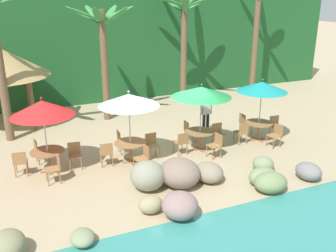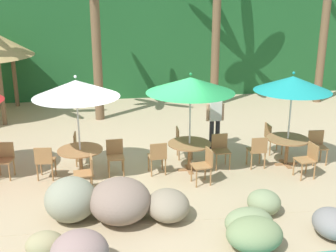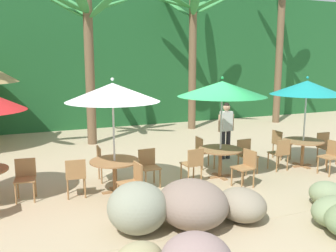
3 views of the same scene
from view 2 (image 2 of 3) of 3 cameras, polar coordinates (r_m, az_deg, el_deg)
The scene contains 26 objects.
ground_plane at distance 11.06m, azimuth -2.80°, elevation -6.05°, with size 120.00×120.00×0.00m, color tan.
terrace_deck at distance 11.06m, azimuth -2.80°, elevation -6.03°, with size 18.00×5.20×0.01m.
foliage_backdrop at distance 19.15m, azimuth -6.00°, elevation 13.27°, with size 28.00×2.40×6.00m.
rock_seawall at distance 8.18m, azimuth -8.86°, elevation -12.56°, with size 12.87×3.02×0.88m.
chair_red_seaward at distance 11.29m, azimuth -20.94°, elevation -3.93°, with size 0.47×0.48×0.87m.
umbrella_white at distance 10.22m, azimuth -12.15°, elevation 4.88°, with size 2.04×2.04×2.57m.
dining_table_white at distance 10.70m, azimuth -11.58°, elevation -3.70°, with size 1.10×1.10×0.74m.
chair_white_seaward at distance 10.84m, azimuth -7.05°, elevation -3.74°, with size 0.44×0.44×0.87m.
chair_white_inland at distance 11.53m, azimuth -11.69°, elevation -2.65°, with size 0.44×0.44×0.87m.
chair_white_left at distance 10.82m, azimuth -16.08°, elevation -4.37°, with size 0.47×0.47×0.87m.
chair_white_right at distance 9.95m, azimuth -10.73°, elevation -5.94°, with size 0.47×0.46×0.87m.
umbrella_green at distance 10.45m, azimuth 3.02°, elevation 5.47°, with size 2.19×2.19×2.55m.
dining_table_green at distance 10.91m, azimuth 2.88°, elevation -2.90°, with size 1.10×1.10×0.74m.
chair_green_seaward at distance 11.24m, azimuth 7.00°, elevation -2.94°, with size 0.43×0.44×0.87m.
chair_green_inland at distance 11.73m, azimuth 1.80°, elevation -1.93°, with size 0.45×0.44×0.87m.
chair_green_left at distance 10.67m, azimuth -1.39°, elevation -3.96°, with size 0.45×0.46×0.87m.
chair_green_right at distance 10.24m, azimuth 4.92°, elevation -4.98°, with size 0.48×0.47×0.87m.
umbrella_teal at distance 11.25m, azimuth 16.27°, elevation 5.43°, with size 1.95×1.95×2.50m.
dining_table_teal at distance 11.67m, azimuth 15.61°, elevation -2.17°, with size 1.10×1.10×0.74m.
chair_teal_seaward at distance 12.10m, azimuth 19.20°, elevation -2.31°, with size 0.45×0.46×0.87m.
chair_teal_inland at distance 12.40m, azimuth 13.58°, elevation -1.33°, with size 0.43×0.42×0.87m.
chair_teal_left at distance 11.30m, azimuth 11.84°, elevation -3.08°, with size 0.42×0.43×0.87m.
chair_teal_right at distance 11.08m, azimuth 18.18°, elevation -4.04°, with size 0.47×0.46×0.87m.
palm_tree_second at distance 15.03m, azimuth -9.77°, elevation 14.14°, with size 3.16×3.07×5.14m.
palm_tree_third at distance 16.86m, azimuth 6.44°, elevation 16.04°, with size 3.76×3.57×5.66m.
waiter_in_white at distance 12.38m, azimuth 6.29°, elevation 1.34°, with size 0.52×0.21×1.70m.
Camera 2 is at (-1.06, -10.07, 4.45)m, focal length 45.80 mm.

